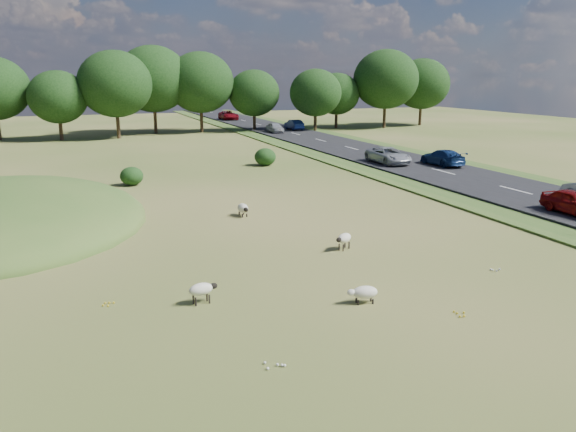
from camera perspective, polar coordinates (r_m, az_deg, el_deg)
The scene contains 14 objects.
ground at distance 42.53m, azimuth -10.33°, elevation 3.37°, with size 160.00×160.00×0.00m, color #39591B.
road at distance 58.61m, azimuth 7.37°, elevation 6.51°, with size 8.00×150.00×0.25m, color black.
treeline at distance 76.83m, azimuth -16.52°, elevation 12.66°, with size 96.28×14.66×11.70m.
shrubs at distance 47.02m, azimuth -15.52°, elevation 5.02°, with size 24.55×9.63×1.54m.
sheep_0 at distance 31.81m, azimuth -4.58°, elevation 0.78°, with size 0.57×1.24×0.71m.
sheep_1 at distance 19.92m, azimuth 7.72°, elevation -7.71°, with size 1.14×0.65×0.64m.
sheep_2 at distance 19.91m, azimuth -8.74°, elevation -7.37°, with size 1.08×0.59×0.76m.
sheep_3 at distance 25.72m, azimuth 5.71°, elevation -2.28°, with size 1.07×0.86×0.77m.
car_0 at distance 50.15m, azimuth 10.15°, elevation 6.09°, with size 2.32×5.03×1.40m, color #A9ACB1.
car_1 at distance 76.69m, azimuth -1.34°, elevation 8.99°, with size 1.57×3.91×1.33m, color #AFB2B7.
car_2 at distance 50.13m, azimuth 15.42°, elevation 5.77°, with size 1.89×4.64×1.35m, color navy.
car_3 at distance 34.94m, azimuth 27.13°, elevation 1.24°, with size 1.58×3.92×1.33m, color maroon.
car_4 at distance 99.37m, azimuth -6.06°, elevation 10.15°, with size 2.55×5.53×1.54m, color maroon.
car_6 at distance 80.42m, azimuth 0.62°, elevation 9.26°, with size 1.49×4.27×1.41m, color navy.
Camera 1 is at (-7.65, -21.11, 7.77)m, focal length 35.00 mm.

